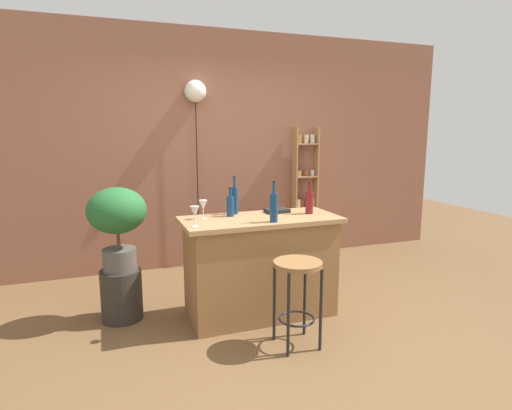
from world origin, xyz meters
The scene contains 15 objects.
ground centered at (0.00, 0.00, 0.00)m, with size 12.00×12.00×0.00m, color brown.
back_wall centered at (0.00, 1.95, 1.40)m, with size 6.40×0.10×2.80m, color #8C5642.
kitchen_counter centered at (0.00, 0.30, 0.45)m, with size 1.38×0.61×0.89m.
bar_stool centered at (0.06, -0.32, 0.51)m, with size 0.37×0.37×0.67m.
spice_shelf centered at (1.19, 1.81, 0.84)m, with size 0.32×0.14×1.67m.
plant_stool centered at (-1.17, 0.62, 0.22)m, with size 0.35×0.35×0.45m, color #2D2823.
potted_plant centered at (-1.17, 0.62, 0.91)m, with size 0.49×0.44×0.72m.
bottle_wine_red centered at (-0.23, 0.45, 0.99)m, with size 0.07×0.07×0.26m.
bottle_vinegar centered at (0.04, 0.10, 1.02)m, with size 0.07×0.07×0.34m.
bottle_soda_blue centered at (0.48, 0.31, 1.00)m, with size 0.07×0.07×0.29m.
bottle_sauce_amber centered at (-0.16, 0.53, 1.02)m, with size 0.06×0.06×0.35m.
wine_glass_left centered at (-0.48, 0.41, 1.01)m, with size 0.07×0.07×0.16m.
wine_glass_center centered at (-0.61, 0.15, 1.01)m, with size 0.07×0.07×0.16m.
cookbook centered at (0.22, 0.46, 0.91)m, with size 0.21×0.15×0.04m, color black.
pendant_globe_light centered at (-0.21, 1.84, 2.06)m, with size 0.25×0.25×2.20m.
Camera 1 is at (-1.28, -3.06, 1.64)m, focal length 29.64 mm.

